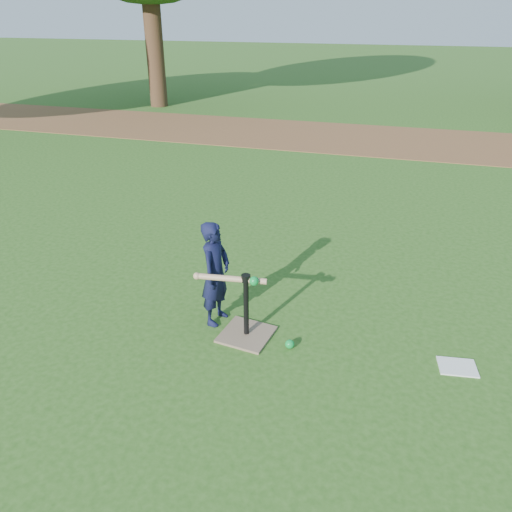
# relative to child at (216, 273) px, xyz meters

# --- Properties ---
(ground) EXTENTS (80.00, 80.00, 0.00)m
(ground) POSITION_rel_child_xyz_m (0.35, 0.18, -0.49)
(ground) COLOR #285116
(ground) RESTS_ON ground
(dirt_strip) EXTENTS (24.00, 3.00, 0.01)m
(dirt_strip) POSITION_rel_child_xyz_m (0.35, 7.68, -0.49)
(dirt_strip) COLOR brown
(dirt_strip) RESTS_ON ground
(child) EXTENTS (0.28, 0.39, 0.99)m
(child) POSITION_rel_child_xyz_m (0.00, 0.00, 0.00)
(child) COLOR black
(child) RESTS_ON ground
(wiffle_ball_ground) EXTENTS (0.08, 0.08, 0.08)m
(wiffle_ball_ground) POSITION_rel_child_xyz_m (0.75, -0.23, -0.45)
(wiffle_ball_ground) COLOR #0C8D34
(wiffle_ball_ground) RESTS_ON ground
(clipboard) EXTENTS (0.33, 0.27, 0.01)m
(clipboard) POSITION_rel_child_xyz_m (2.12, -0.09, -0.49)
(clipboard) COLOR white
(clipboard) RESTS_ON ground
(batting_tee) EXTENTS (0.48, 0.48, 0.61)m
(batting_tee) POSITION_rel_child_xyz_m (0.34, -0.16, -0.38)
(batting_tee) COLOR #7F6751
(batting_tee) RESTS_ON ground
(swing_action) EXTENTS (0.63, 0.14, 0.09)m
(swing_action) POSITION_rel_child_xyz_m (0.23, -0.19, 0.08)
(swing_action) COLOR tan
(swing_action) RESTS_ON ground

